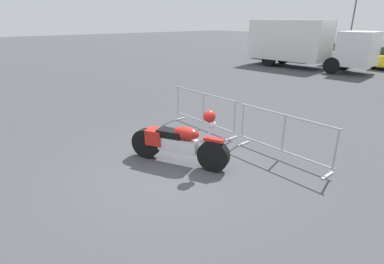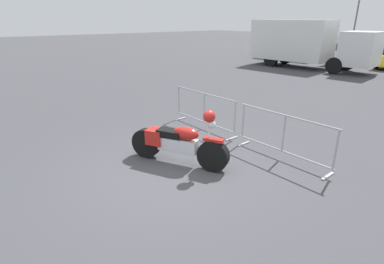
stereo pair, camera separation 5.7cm
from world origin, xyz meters
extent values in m
plane|color=#424247|center=(0.00, 0.00, 0.00)|extent=(120.00, 120.00, 0.00)
cylinder|color=black|center=(0.49, 0.72, 0.34)|extent=(0.70, 0.47, 0.68)
cylinder|color=black|center=(-1.00, 0.00, 0.34)|extent=(0.70, 0.47, 0.68)
cube|color=silver|center=(-0.26, 0.36, 0.45)|extent=(0.92, 0.62, 0.30)
ellipsoid|color=#B21E19|center=(-0.08, 0.44, 0.75)|extent=(0.66, 0.51, 0.28)
cube|color=black|center=(-0.43, 0.28, 0.70)|extent=(0.63, 0.51, 0.13)
cube|color=#B21E19|center=(-0.76, 0.12, 0.56)|extent=(0.49, 0.48, 0.34)
cube|color=#B21E19|center=(0.49, 0.72, 0.70)|extent=(0.45, 0.32, 0.06)
cylinder|color=silver|center=(0.39, 0.67, 0.85)|extent=(0.06, 0.06, 0.48)
sphere|color=silver|center=(0.44, 0.70, 1.04)|extent=(0.17, 0.17, 0.17)
sphere|color=#B21E19|center=(0.39, 0.67, 1.20)|extent=(0.26, 0.26, 0.26)
cylinder|color=#9EA0A5|center=(-1.60, 2.33, 1.05)|extent=(2.47, 0.07, 0.04)
cylinder|color=#9EA0A5|center=(-1.60, 2.33, 0.20)|extent=(2.47, 0.07, 0.04)
cylinder|color=#9EA0A5|center=(-2.78, 2.31, 0.62)|extent=(0.04, 0.04, 0.85)
cylinder|color=#9EA0A5|center=(-1.60, 2.33, 0.62)|extent=(0.04, 0.04, 0.85)
cylinder|color=#9EA0A5|center=(-0.41, 2.34, 0.62)|extent=(0.04, 0.04, 0.85)
cube|color=#9EA0A5|center=(-2.71, 2.31, 0.01)|extent=(0.07, 0.44, 0.03)
cube|color=#9EA0A5|center=(-0.48, 2.34, 0.01)|extent=(0.07, 0.44, 0.03)
cylinder|color=#9EA0A5|center=(1.08, 2.33, 1.05)|extent=(2.47, 0.07, 0.04)
cylinder|color=#9EA0A5|center=(1.08, 2.33, 0.20)|extent=(2.47, 0.07, 0.04)
cylinder|color=#9EA0A5|center=(-0.10, 2.31, 0.62)|extent=(0.04, 0.04, 0.85)
cylinder|color=#9EA0A5|center=(1.08, 2.33, 0.62)|extent=(0.04, 0.04, 0.85)
cylinder|color=#9EA0A5|center=(2.27, 2.34, 0.62)|extent=(0.04, 0.04, 0.85)
cube|color=#9EA0A5|center=(-0.03, 2.31, 0.01)|extent=(0.07, 0.44, 0.03)
cube|color=#9EA0A5|center=(2.20, 2.34, 0.01)|extent=(0.07, 0.44, 0.03)
cube|color=white|center=(-7.15, 15.08, 1.73)|extent=(5.18, 2.71, 2.50)
cube|color=silver|center=(-2.87, 15.44, 1.43)|extent=(1.98, 2.33, 1.90)
cylinder|color=black|center=(-3.88, 16.32, 0.48)|extent=(0.98, 0.36, 0.96)
cylinder|color=black|center=(-3.71, 14.40, 0.48)|extent=(0.98, 0.36, 0.96)
cylinder|color=black|center=(-8.08, 15.97, 0.48)|extent=(0.98, 0.36, 0.96)
cylinder|color=black|center=(-7.92, 14.05, 0.48)|extent=(0.98, 0.36, 0.96)
cube|color=maroon|center=(-10.92, 19.18, 0.61)|extent=(1.94, 4.35, 0.70)
cube|color=#1E232B|center=(-10.91, 19.04, 1.20)|extent=(1.70, 2.26, 0.50)
cylinder|color=black|center=(-11.71, 20.52, 0.32)|extent=(0.25, 0.65, 0.64)
cylinder|color=black|center=(-10.25, 20.59, 0.32)|extent=(0.25, 0.65, 0.64)
cylinder|color=black|center=(-11.58, 17.78, 0.32)|extent=(0.25, 0.65, 0.64)
cylinder|color=black|center=(-10.12, 17.85, 0.32)|extent=(0.25, 0.65, 0.64)
cube|color=#284799|center=(-8.03, 19.62, 0.61)|extent=(1.97, 4.41, 0.70)
cube|color=#1E232B|center=(-8.02, 19.47, 1.22)|extent=(1.73, 2.29, 0.50)
cylinder|color=black|center=(-8.83, 20.97, 0.32)|extent=(0.25, 0.65, 0.64)
cylinder|color=black|center=(-7.35, 21.04, 0.32)|extent=(0.25, 0.65, 0.64)
cylinder|color=black|center=(-8.70, 18.20, 0.32)|extent=(0.25, 0.65, 0.64)
cylinder|color=black|center=(-7.22, 18.27, 0.32)|extent=(0.25, 0.65, 0.64)
cube|color=#B7BABF|center=(-5.14, 19.24, 0.61)|extent=(1.95, 4.36, 0.70)
cube|color=#1E232B|center=(-5.13, 19.09, 1.20)|extent=(1.71, 2.26, 0.50)
cylinder|color=black|center=(-5.93, 20.58, 0.32)|extent=(0.25, 0.65, 0.64)
cylinder|color=black|center=(-4.47, 20.64, 0.32)|extent=(0.25, 0.65, 0.64)
cylinder|color=black|center=(-5.80, 17.84, 0.32)|extent=(0.25, 0.65, 0.64)
cylinder|color=black|center=(-4.34, 17.91, 0.32)|extent=(0.25, 0.65, 0.64)
cylinder|color=black|center=(-2.87, 18.41, 0.30)|extent=(0.23, 0.61, 0.60)
cylinder|color=#595B60|center=(-7.00, 23.79, 2.75)|extent=(0.12, 0.12, 5.50)
camera|label=1|loc=(4.56, -3.30, 3.04)|focal=28.00mm
camera|label=2|loc=(4.60, -3.26, 3.04)|focal=28.00mm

